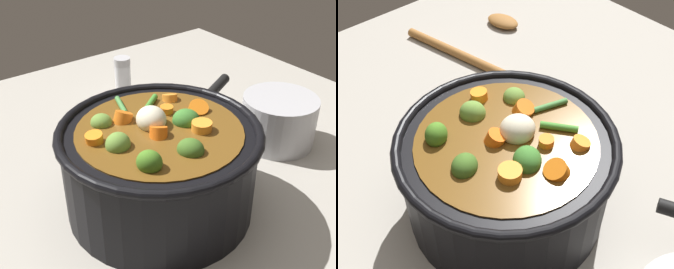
# 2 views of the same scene
# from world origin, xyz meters

# --- Properties ---
(ground_plane) EXTENTS (1.10, 1.10, 0.00)m
(ground_plane) POSITION_xyz_m (0.00, 0.00, 0.00)
(ground_plane) COLOR #9E998E
(cooking_pot) EXTENTS (0.27, 0.27, 0.15)m
(cooking_pot) POSITION_xyz_m (0.00, -0.00, 0.07)
(cooking_pot) COLOR black
(cooking_pot) RESTS_ON ground_plane
(salt_shaker) EXTENTS (0.03, 0.03, 0.08)m
(salt_shaker) POSITION_xyz_m (-0.32, 0.15, 0.04)
(salt_shaker) COLOR silver
(salt_shaker) RESTS_ON ground_plane
(small_saucepan) EXTENTS (0.20, 0.17, 0.08)m
(small_saucepan) POSITION_xyz_m (-0.02, 0.26, 0.04)
(small_saucepan) COLOR #ADADB2
(small_saucepan) RESTS_ON ground_plane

